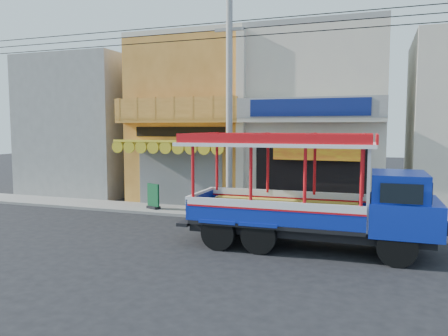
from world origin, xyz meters
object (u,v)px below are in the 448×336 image
object	(u,v)px
green_sign	(153,198)
songthaew_truck	(325,195)
potted_plant_b	(344,208)
potted_plant_c	(384,209)
utility_pole	(233,95)
potted_plant_a	(326,206)

from	to	relation	value
green_sign	songthaew_truck	bearing A→B (deg)	-25.68
potted_plant_b	potted_plant_c	size ratio (longest dim) A/B	1.04
utility_pole	green_sign	world-z (taller)	utility_pole
potted_plant_a	utility_pole	bearing A→B (deg)	138.62
utility_pole	songthaew_truck	world-z (taller)	utility_pole
utility_pole	potted_plant_a	xyz separation A→B (m)	(3.61, 1.22, -4.46)
utility_pole	potted_plant_a	size ratio (longest dim) A/B	31.01
utility_pole	songthaew_truck	size ratio (longest dim) A/B	3.65
songthaew_truck	potted_plant_a	distance (m)	4.73
utility_pole	green_sign	distance (m)	5.93
green_sign	potted_plant_c	bearing A→B (deg)	4.18
green_sign	potted_plant_a	size ratio (longest dim) A/B	1.24
utility_pole	songthaew_truck	bearing A→B (deg)	-39.65
green_sign	potted_plant_c	world-z (taller)	green_sign
potted_plant_b	potted_plant_c	xyz separation A→B (m)	(1.47, 0.43, -0.02)
utility_pole	potted_plant_c	bearing A→B (deg)	11.43
green_sign	potted_plant_a	world-z (taller)	green_sign
green_sign	potted_plant_c	distance (m)	9.74
potted_plant_b	green_sign	bearing A→B (deg)	63.53
potted_plant_b	potted_plant_a	bearing A→B (deg)	29.05
songthaew_truck	potted_plant_a	world-z (taller)	songthaew_truck
songthaew_truck	potted_plant_a	size ratio (longest dim) A/B	8.49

